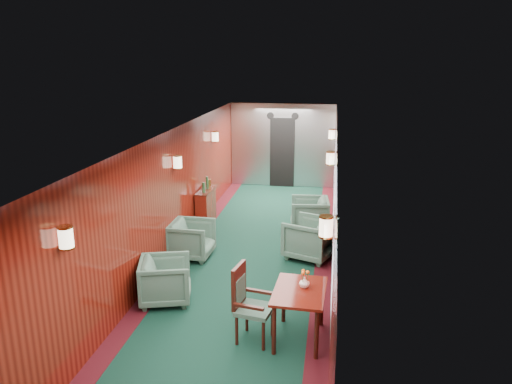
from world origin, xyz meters
TOP-DOWN VIEW (x-y plane):
  - room at (0.00, 0.00)m, footprint 12.00×12.10m
  - bulkhead at (0.00, 5.91)m, footprint 2.98×0.17m
  - windows_right at (1.49, 0.25)m, footprint 0.02×8.60m
  - wall_sconces at (0.00, 0.57)m, footprint 2.97×7.97m
  - dining_table at (1.08, -2.21)m, footprint 0.72×1.00m
  - side_chair at (0.40, -2.31)m, footprint 0.55×0.57m
  - credenza at (-1.34, 2.22)m, footprint 0.28×0.90m
  - flower_vase at (1.14, -2.12)m, footprint 0.15×0.15m
  - armchair_left_near at (-1.04, -1.46)m, footprint 0.95×0.93m
  - armchair_left_far at (-1.13, 0.31)m, footprint 0.81×0.79m
  - armchair_right_near at (1.08, 0.63)m, footprint 1.09×1.08m
  - armchair_right_far at (1.00, 2.12)m, footprint 0.88×0.86m

SIDE VIEW (x-z plane):
  - armchair_left_near at x=-1.04m, z-range 0.00..0.70m
  - armchair_left_far at x=-1.13m, z-range 0.00..0.71m
  - armchair_right_far at x=1.00m, z-range 0.00..0.74m
  - armchair_right_near at x=1.08m, z-range 0.00..0.77m
  - credenza at x=-1.34m, z-range -0.13..0.96m
  - side_chair at x=0.40m, z-range 0.04..1.10m
  - dining_table at x=1.08m, z-range 0.25..0.97m
  - flower_vase at x=1.14m, z-range 0.73..0.87m
  - bulkhead at x=0.00m, z-range -0.01..2.38m
  - windows_right at x=1.49m, z-range 1.05..1.85m
  - room at x=0.00m, z-range 0.43..2.83m
  - wall_sconces at x=0.00m, z-range 1.66..1.91m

